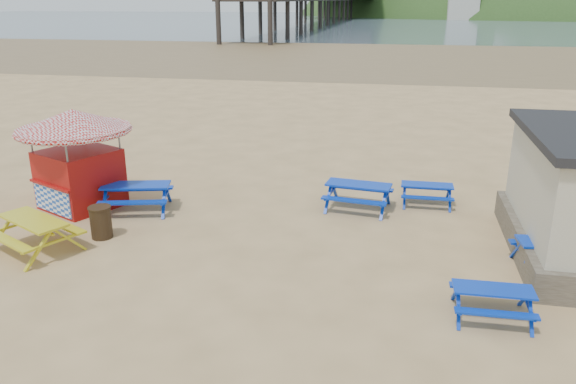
% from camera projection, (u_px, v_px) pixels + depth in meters
% --- Properties ---
extents(ground, '(400.00, 400.00, 0.00)m').
position_uv_depth(ground, '(241.00, 244.00, 14.58)').
color(ground, tan).
rests_on(ground, ground).
extents(wet_sand, '(400.00, 400.00, 0.00)m').
position_uv_depth(wet_sand, '(370.00, 54.00, 65.56)').
color(wet_sand, olive).
rests_on(wet_sand, ground).
extents(sea, '(400.00, 400.00, 0.00)m').
position_uv_depth(sea, '(393.00, 20.00, 172.15)').
color(sea, '#485A67').
rests_on(sea, ground).
extents(picnic_table_blue_a, '(2.32, 2.04, 0.83)m').
position_uv_depth(picnic_table_blue_a, '(137.00, 198.00, 16.77)').
color(picnic_table_blue_a, '#0C28B0').
rests_on(picnic_table_blue_a, ground).
extents(picnic_table_blue_b, '(1.57, 1.27, 0.65)m').
position_uv_depth(picnic_table_blue_b, '(427.00, 194.00, 17.32)').
color(picnic_table_blue_b, '#0C28B0').
rests_on(picnic_table_blue_b, ground).
extents(picnic_table_blue_c, '(2.09, 1.77, 0.80)m').
position_uv_depth(picnic_table_blue_c, '(358.00, 196.00, 16.92)').
color(picnic_table_blue_c, '#0C28B0').
rests_on(picnic_table_blue_c, ground).
extents(picnic_table_blue_e, '(1.58, 1.28, 0.65)m').
position_uv_depth(picnic_table_blue_e, '(492.00, 303.00, 11.13)').
color(picnic_table_blue_e, '#0C28B0').
rests_on(picnic_table_blue_e, ground).
extents(picnic_table_blue_f, '(1.99, 1.68, 0.77)m').
position_uv_depth(picnic_table_blue_f, '(557.00, 257.00, 13.00)').
color(picnic_table_blue_f, '#0C28B0').
rests_on(picnic_table_blue_f, ground).
extents(picnic_table_yellow, '(2.58, 2.40, 0.86)m').
position_uv_depth(picnic_table_yellow, '(35.00, 235.00, 14.08)').
color(picnic_table_yellow, '#B29811').
rests_on(picnic_table_yellow, ground).
extents(ice_cream_kiosk, '(4.47, 4.47, 3.01)m').
position_uv_depth(ice_cream_kiosk, '(76.00, 146.00, 16.65)').
color(ice_cream_kiosk, '#990F0C').
rests_on(ice_cream_kiosk, ground).
extents(litter_bin, '(0.60, 0.60, 0.87)m').
position_uv_depth(litter_bin, '(101.00, 222.00, 14.87)').
color(litter_bin, '#322512').
rests_on(litter_bin, ground).
extents(pier, '(24.00, 220.00, 39.29)m').
position_uv_depth(pier, '(338.00, 1.00, 181.36)').
color(pier, black).
rests_on(pier, ground).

